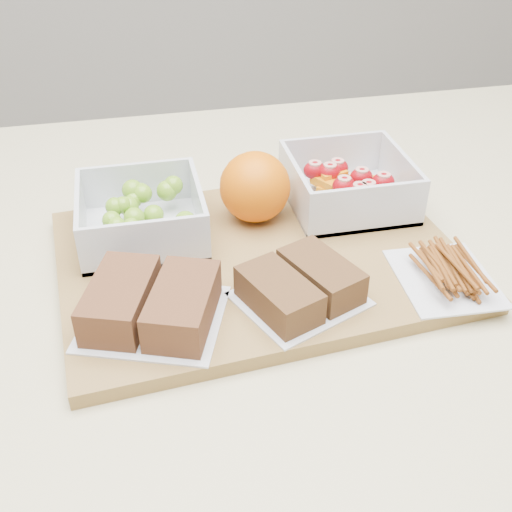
% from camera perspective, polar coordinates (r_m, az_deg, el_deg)
% --- Properties ---
extents(cutting_board, '(0.44, 0.33, 0.02)m').
position_cam_1_polar(cutting_board, '(0.69, 0.30, -0.30)').
color(cutting_board, olive).
rests_on(cutting_board, counter).
extents(grape_container, '(0.13, 0.13, 0.06)m').
position_cam_1_polar(grape_container, '(0.72, -9.92, 3.58)').
color(grape_container, silver).
rests_on(grape_container, cutting_board).
extents(fruit_container, '(0.14, 0.14, 0.06)m').
position_cam_1_polar(fruit_container, '(0.77, 8.15, 6.14)').
color(fruit_container, silver).
rests_on(fruit_container, cutting_board).
extents(orange, '(0.08, 0.08, 0.08)m').
position_cam_1_polar(orange, '(0.73, -0.10, 6.16)').
color(orange, orange).
rests_on(orange, cutting_board).
extents(sandwich_bag_left, '(0.16, 0.15, 0.04)m').
position_cam_1_polar(sandwich_bag_left, '(0.60, -9.26, -4.18)').
color(sandwich_bag_left, silver).
rests_on(sandwich_bag_left, cutting_board).
extents(sandwich_bag_center, '(0.14, 0.13, 0.03)m').
position_cam_1_polar(sandwich_bag_center, '(0.62, 3.94, -2.69)').
color(sandwich_bag_center, silver).
rests_on(sandwich_bag_center, cutting_board).
extents(pretzel_bag, '(0.10, 0.12, 0.03)m').
position_cam_1_polar(pretzel_bag, '(0.67, 16.56, -1.14)').
color(pretzel_bag, silver).
rests_on(pretzel_bag, cutting_board).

